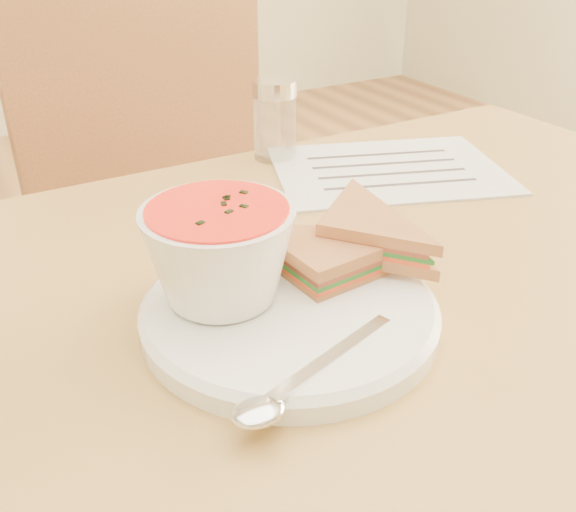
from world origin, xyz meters
TOP-DOWN VIEW (x-y plane):
  - chair_far at (-0.00, 0.45)m, footprint 0.48×0.48m
  - plate at (-0.12, -0.03)m, footprint 0.28×0.28m
  - soup_bowl at (-0.17, -0.00)m, footprint 0.15×0.15m
  - sandwich_half_a at (-0.10, -0.05)m, footprint 0.13×0.13m
  - sandwich_half_b at (-0.07, 0.00)m, footprint 0.16×0.16m
  - spoon at (-0.15, -0.12)m, footprint 0.19×0.09m
  - paper_menu at (0.16, 0.20)m, footprint 0.35×0.30m
  - condiment_shaker at (0.05, 0.31)m, footprint 0.08×0.08m

SIDE VIEW (x-z plane):
  - chair_far at x=0.00m, z-range 0.00..1.01m
  - paper_menu at x=0.16m, z-range 0.75..0.75m
  - plate at x=-0.12m, z-range 0.75..0.77m
  - spoon at x=-0.15m, z-range 0.77..0.78m
  - sandwich_half_a at x=-0.10m, z-range 0.77..0.80m
  - sandwich_half_b at x=-0.07m, z-range 0.78..0.81m
  - condiment_shaker at x=0.05m, z-range 0.75..0.86m
  - soup_bowl at x=-0.17m, z-range 0.77..0.85m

